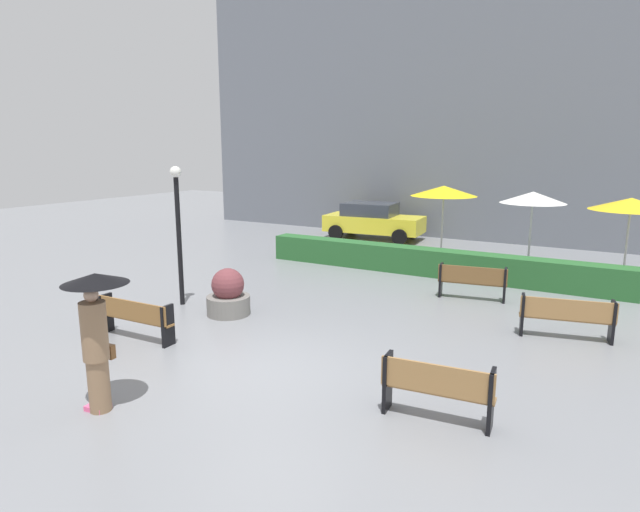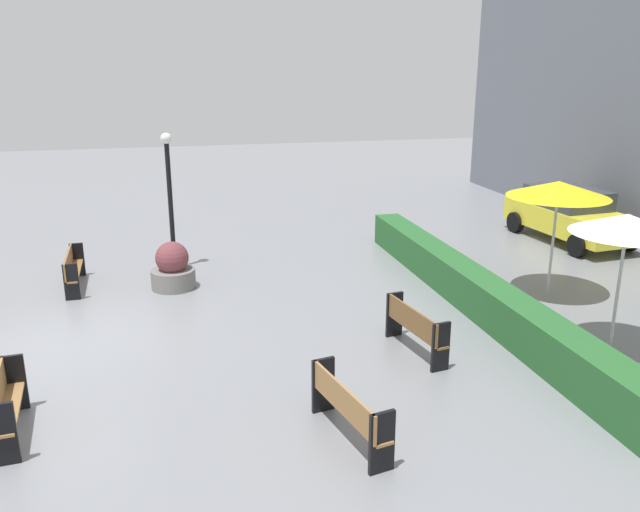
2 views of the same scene
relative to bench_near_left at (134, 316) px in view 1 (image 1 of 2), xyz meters
The scene contains 14 objects.
ground_plane 3.37m from the bench_near_left, ahead, with size 60.00×60.00×0.00m, color gray.
bench_near_left is the anchor object (origin of this frame).
bench_near_right 6.52m from the bench_near_left, ahead, with size 1.65×0.49×0.91m.
bench_far_right 8.99m from the bench_near_left, 30.07° to the left, with size 1.87×0.73×0.88m.
bench_back_row 8.40m from the bench_near_left, 50.70° to the left, with size 1.77×0.60×0.90m.
pedestrian_with_umbrella 3.21m from the bench_near_left, 50.25° to the right, with size 0.97×0.97×2.13m.
planter_pot 2.38m from the bench_near_left, 75.47° to the left, with size 1.04×1.04×1.13m.
lamp_post 3.05m from the bench_near_left, 112.38° to the left, with size 0.28×0.28×3.49m.
patio_umbrella_yellow 11.29m from the bench_near_left, 73.34° to the left, with size 2.24×2.24×2.66m.
patio_umbrella_white 11.95m from the bench_near_left, 58.62° to the left, with size 1.95×1.95×2.62m.
patio_umbrella_yellow_far 13.59m from the bench_near_left, 49.50° to the left, with size 2.24×2.24×2.54m.
hedge_strip 9.29m from the bench_near_left, 67.68° to the left, with size 11.31×0.70×0.84m, color #28602D.
building_facade 17.32m from the bench_near_left, 78.41° to the left, with size 28.00×1.20×11.36m, color slate.
parked_car 13.94m from the bench_near_left, 93.67° to the left, with size 4.34×2.27×1.57m.
Camera 1 is at (5.32, -7.46, 3.95)m, focal length 30.00 mm.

